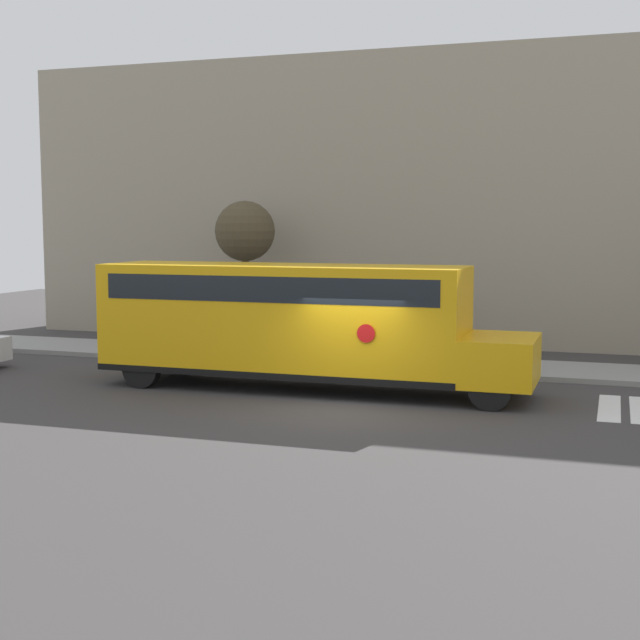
% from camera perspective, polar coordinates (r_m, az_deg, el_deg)
% --- Properties ---
extents(ground_plane, '(60.00, 60.00, 0.00)m').
position_cam_1_polar(ground_plane, '(20.82, 1.59, -5.67)').
color(ground_plane, '#3A3838').
extents(sidewalk_strip, '(44.00, 3.00, 0.15)m').
position_cam_1_polar(sidewalk_strip, '(27.00, 5.60, -2.79)').
color(sidewalk_strip, gray).
rests_on(sidewalk_strip, ground).
extents(building_backdrop, '(32.00, 4.00, 10.28)m').
position_cam_1_polar(building_backdrop, '(33.05, 8.23, 7.63)').
color(building_backdrop, '#9E937F').
rests_on(building_backdrop, ground).
extents(school_bus, '(11.19, 2.57, 3.22)m').
position_cam_1_polar(school_bus, '(22.93, -1.68, 0.11)').
color(school_bus, '#EAA80F').
rests_on(school_bus, ground).
extents(tree_near_sidewalk, '(2.09, 2.09, 5.06)m').
position_cam_1_polar(tree_near_sidewalk, '(31.11, -4.82, 5.58)').
color(tree_near_sidewalk, brown).
rests_on(tree_near_sidewalk, ground).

